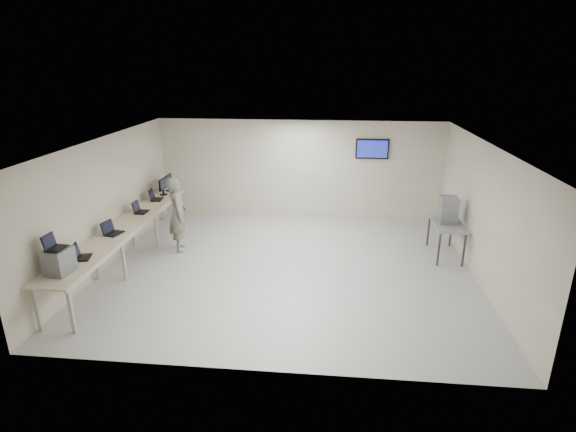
# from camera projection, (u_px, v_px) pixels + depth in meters

# --- Properties ---
(room) EXTENTS (8.01, 7.01, 2.81)m
(room) POSITION_uv_depth(u_px,v_px,m) (289.00, 207.00, 9.51)
(room) COLOR #A3A3A3
(room) RESTS_ON ground
(workbench) EXTENTS (0.76, 6.00, 0.90)m
(workbench) POSITION_uv_depth(u_px,v_px,m) (127.00, 227.00, 9.98)
(workbench) COLOR #D0B08D
(workbench) RESTS_ON ground
(equipment_box) EXTENTS (0.43, 0.47, 0.45)m
(equipment_box) POSITION_uv_depth(u_px,v_px,m) (59.00, 261.00, 7.61)
(equipment_box) COLOR slate
(equipment_box) RESTS_ON workbench
(laptop_on_box) EXTENTS (0.28, 0.34, 0.26)m
(laptop_on_box) POSITION_uv_depth(u_px,v_px,m) (53.00, 245.00, 7.52)
(laptop_on_box) COLOR black
(laptop_on_box) RESTS_ON equipment_box
(laptop_0) EXTENTS (0.37, 0.40, 0.27)m
(laptop_0) POSITION_uv_depth(u_px,v_px,m) (80.00, 255.00, 8.24)
(laptop_0) COLOR black
(laptop_0) RESTS_ON workbench
(laptop_1) EXTENTS (0.37, 0.42, 0.29)m
(laptop_1) POSITION_uv_depth(u_px,v_px,m) (111.00, 231.00, 9.38)
(laptop_1) COLOR black
(laptop_1) RESTS_ON workbench
(laptop_2) EXTENTS (0.30, 0.36, 0.28)m
(laptop_2) POSITION_uv_depth(u_px,v_px,m) (139.00, 210.00, 10.71)
(laptop_2) COLOR black
(laptop_2) RESTS_ON workbench
(laptop_3) EXTENTS (0.34, 0.40, 0.29)m
(laptop_3) POSITION_uv_depth(u_px,v_px,m) (155.00, 197.00, 11.68)
(laptop_3) COLOR black
(laptop_3) RESTS_ON workbench
(monitor_near) EXTENTS (0.20, 0.45, 0.45)m
(monitor_near) POSITION_uv_depth(u_px,v_px,m) (163.00, 185.00, 12.06)
(monitor_near) COLOR black
(monitor_near) RESTS_ON workbench
(monitor_far) EXTENTS (0.20, 0.45, 0.45)m
(monitor_far) POSITION_uv_depth(u_px,v_px,m) (168.00, 181.00, 12.46)
(monitor_far) COLOR black
(monitor_far) RESTS_ON workbench
(soldier) EXTENTS (0.65, 0.77, 1.81)m
(soldier) POSITION_uv_depth(u_px,v_px,m) (178.00, 214.00, 10.60)
(soldier) COLOR #5A5D51
(soldier) RESTS_ON ground
(side_table) EXTENTS (0.64, 1.37, 0.82)m
(side_table) POSITION_uv_depth(u_px,v_px,m) (447.00, 225.00, 10.33)
(side_table) COLOR gray
(side_table) RESTS_ON ground
(storage_bins) EXTENTS (0.38, 0.43, 0.61)m
(storage_bins) POSITION_uv_depth(u_px,v_px,m) (448.00, 210.00, 10.21)
(storage_bins) COLOR gray
(storage_bins) RESTS_ON side_table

